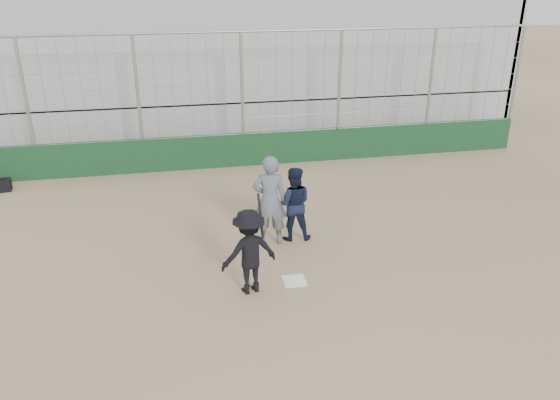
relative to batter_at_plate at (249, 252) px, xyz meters
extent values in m
plane|color=brown|center=(0.90, 0.14, -0.83)|extent=(90.00, 90.00, 0.00)
cube|color=white|center=(0.90, 0.14, -0.82)|extent=(0.44, 0.44, 0.02)
cube|color=#103319|center=(0.90, 7.14, -0.33)|extent=(18.00, 0.25, 1.00)
cylinder|color=gray|center=(0.90, 7.14, 1.17)|extent=(0.10, 0.10, 4.00)
cylinder|color=gray|center=(9.90, 7.14, 1.17)|extent=(0.10, 0.10, 4.00)
cylinder|color=gray|center=(0.90, 7.14, 3.17)|extent=(18.00, 0.07, 0.07)
cube|color=gray|center=(0.90, 12.09, -0.03)|extent=(20.00, 6.70, 1.60)
cube|color=gray|center=(0.90, 12.09, 2.87)|extent=(20.00, 6.70, 4.20)
cube|color=gray|center=(10.90, 12.09, 2.07)|extent=(0.25, 6.70, 6.10)
imported|color=black|center=(0.00, 0.00, 0.00)|extent=(1.19, 0.86, 1.67)
cylinder|color=black|center=(0.25, 0.15, 0.64)|extent=(0.07, 0.57, 0.71)
imported|color=black|center=(1.27, 1.91, -0.27)|extent=(0.92, 0.76, 1.13)
sphere|color=maroon|center=(1.27, 1.91, 0.19)|extent=(0.28, 0.28, 0.28)
imported|color=#515B66|center=(0.73, 1.85, 0.09)|extent=(0.81, 0.59, 1.84)
camera|label=1|loc=(-1.22, -8.83, 4.85)|focal=35.00mm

